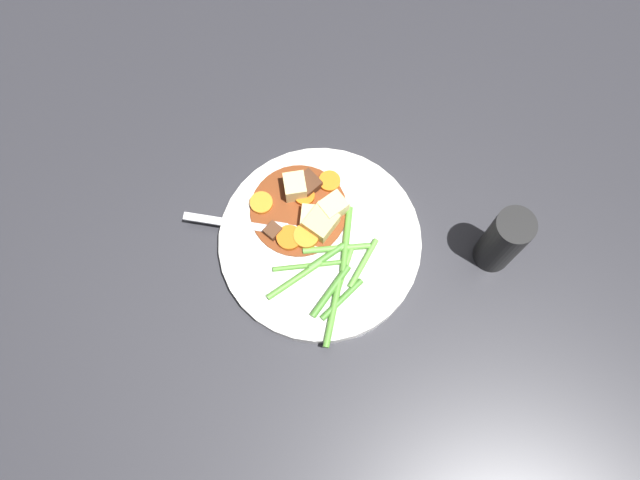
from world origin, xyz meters
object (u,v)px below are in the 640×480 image
carrot_slice_0 (330,182)px  carrot_slice_1 (306,237)px  dinner_plate (320,242)px  meat_chunk_0 (273,231)px  fork (256,227)px  carrot_slice_2 (261,203)px  potato_chunk_1 (309,218)px  potato_chunk_3 (295,187)px  carrot_slice_4 (307,196)px  potato_chunk_2 (333,207)px  potato_chunk_0 (321,223)px  carrot_slice_3 (289,238)px  pepper_mill (503,241)px  meat_chunk_1 (308,184)px

carrot_slice_0 → carrot_slice_1: bearing=139.6°
dinner_plate → carrot_slice_1: (0.01, 0.02, 0.02)m
dinner_plate → meat_chunk_0: bearing=61.7°
dinner_plate → fork: size_ratio=1.59×
fork → carrot_slice_2: bearing=-30.2°
carrot_slice_1 → potato_chunk_1: potato_chunk_1 is taller
dinner_plate → potato_chunk_3: bearing=6.8°
carrot_slice_4 → potato_chunk_2: 0.04m
carrot_slice_2 → fork: bearing=149.8°
dinner_plate → carrot_slice_2: size_ratio=8.79×
carrot_slice_2 → potato_chunk_2: potato_chunk_2 is taller
potato_chunk_0 → fork: (0.02, 0.08, -0.01)m
fork → carrot_slice_3: bearing=-129.6°
potato_chunk_0 → dinner_plate: bearing=157.0°
carrot_slice_2 → pepper_mill: (-0.15, -0.26, 0.04)m
potato_chunk_1 → pepper_mill: (-0.11, -0.21, 0.03)m
potato_chunk_1 → meat_chunk_0: potato_chunk_1 is taller
potato_chunk_2 → potato_chunk_3: bearing=41.6°
potato_chunk_3 → dinner_plate: bearing=-173.2°
carrot_slice_4 → carrot_slice_0: bearing=-75.1°
meat_chunk_1 → pepper_mill: (-0.16, -0.19, 0.03)m
carrot_slice_2 → meat_chunk_1: (0.00, -0.06, 0.00)m
carrot_slice_0 → dinner_plate: bearing=152.0°
carrot_slice_0 → carrot_slice_1: carrot_slice_1 is taller
carrot_slice_0 → potato_chunk_1: bearing=134.9°
carrot_slice_1 → meat_chunk_1: bearing=-20.8°
dinner_plate → potato_chunk_1: potato_chunk_1 is taller
carrot_slice_0 → carrot_slice_4: carrot_slice_4 is taller
carrot_slice_1 → pepper_mill: 0.24m
carrot_slice_4 → fork: carrot_slice_4 is taller
dinner_plate → carrot_slice_0: carrot_slice_0 is taller
pepper_mill → potato_chunk_2: bearing=56.3°
carrot_slice_4 → meat_chunk_1: (0.01, -0.01, 0.00)m
dinner_plate → carrot_slice_1: size_ratio=8.04×
potato_chunk_0 → pepper_mill: (-0.10, -0.19, 0.03)m
carrot_slice_1 → fork: (0.03, 0.06, -0.00)m
carrot_slice_1 → fork: 0.07m
potato_chunk_1 → fork: size_ratio=0.18×
dinner_plate → carrot_slice_4: (0.06, -0.00, 0.01)m
potato_chunk_2 → meat_chunk_1: potato_chunk_2 is taller
carrot_slice_0 → carrot_slice_3: 0.09m
carrot_slice_1 → potato_chunk_3: size_ratio=1.02×
potato_chunk_3 → potato_chunk_2: bearing=-138.4°
potato_chunk_0 → fork: bearing=72.4°
meat_chunk_0 → meat_chunk_1: meat_chunk_1 is taller
carrot_slice_1 → potato_chunk_2: potato_chunk_2 is taller
carrot_slice_3 → carrot_slice_4: 0.06m
potato_chunk_1 → potato_chunk_2: (0.00, -0.03, 0.00)m
potato_chunk_0 → meat_chunk_1: size_ratio=1.35×
potato_chunk_3 → meat_chunk_1: bearing=-86.3°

